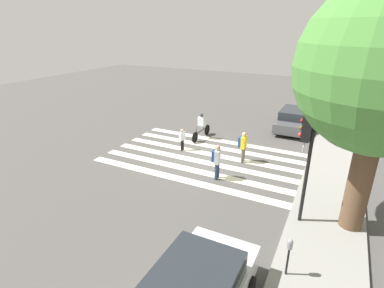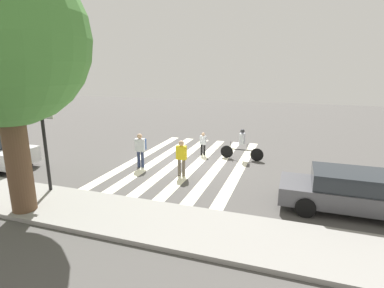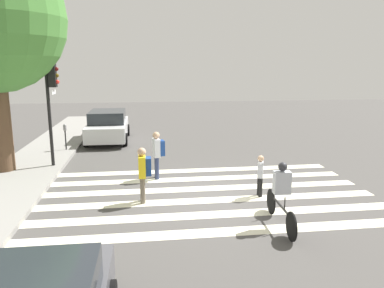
{
  "view_description": "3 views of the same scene",
  "coord_description": "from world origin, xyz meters",
  "px_view_note": "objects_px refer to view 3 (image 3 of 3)",
  "views": [
    {
      "loc": [
        13.24,
        5.98,
        6.56
      ],
      "look_at": [
        0.46,
        -0.47,
        0.85
      ],
      "focal_mm": 28.0,
      "sensor_mm": 36.0,
      "label": 1
    },
    {
      "loc": [
        -4.89,
        13.73,
        4.6
      ],
      "look_at": [
        -0.29,
        0.18,
        1.01
      ],
      "focal_mm": 28.0,
      "sensor_mm": 36.0,
      "label": 2
    },
    {
      "loc": [
        -10.76,
        1.94,
        3.87
      ],
      "look_at": [
        1.04,
        0.38,
        1.37
      ],
      "focal_mm": 35.0,
      "sensor_mm": 36.0,
      "label": 3
    }
  ],
  "objects_px": {
    "pedestrian_child_with_backpack": "(260,173)",
    "cyclist_far_lane": "(281,192)",
    "pedestrian_adult_yellow_jacket": "(158,151)",
    "traffic_light": "(51,93)",
    "pedestrian_adult_tall_backpack": "(144,171)",
    "parking_meter": "(65,131)",
    "car_parked_dark_suv": "(108,126)"
  },
  "relations": [
    {
      "from": "cyclist_far_lane",
      "to": "pedestrian_adult_tall_backpack",
      "type": "bearing_deg",
      "value": 60.53
    },
    {
      "from": "pedestrian_adult_tall_backpack",
      "to": "pedestrian_child_with_backpack",
      "type": "relative_size",
      "value": 1.28
    },
    {
      "from": "pedestrian_adult_yellow_jacket",
      "to": "cyclist_far_lane",
      "type": "relative_size",
      "value": 0.73
    },
    {
      "from": "traffic_light",
      "to": "pedestrian_child_with_backpack",
      "type": "relative_size",
      "value": 3.28
    },
    {
      "from": "traffic_light",
      "to": "pedestrian_adult_yellow_jacket",
      "type": "xyz_separation_m",
      "value": [
        -1.78,
        -3.78,
        -1.93
      ]
    },
    {
      "from": "pedestrian_adult_yellow_jacket",
      "to": "cyclist_far_lane",
      "type": "bearing_deg",
      "value": -157.08
    },
    {
      "from": "pedestrian_adult_tall_backpack",
      "to": "pedestrian_adult_yellow_jacket",
      "type": "height_order",
      "value": "pedestrian_adult_yellow_jacket"
    },
    {
      "from": "parking_meter",
      "to": "cyclist_far_lane",
      "type": "relative_size",
      "value": 0.58
    },
    {
      "from": "parking_meter",
      "to": "car_parked_dark_suv",
      "type": "distance_m",
      "value": 3.03
    },
    {
      "from": "parking_meter",
      "to": "pedestrian_adult_yellow_jacket",
      "type": "xyz_separation_m",
      "value": [
        -4.52,
        -3.96,
        -0.01
      ]
    },
    {
      "from": "pedestrian_adult_tall_backpack",
      "to": "car_parked_dark_suv",
      "type": "distance_m",
      "value": 9.49
    },
    {
      "from": "traffic_light",
      "to": "cyclist_far_lane",
      "type": "height_order",
      "value": "traffic_light"
    },
    {
      "from": "pedestrian_adult_tall_backpack",
      "to": "cyclist_far_lane",
      "type": "distance_m",
      "value": 3.91
    },
    {
      "from": "cyclist_far_lane",
      "to": "parking_meter",
      "type": "bearing_deg",
      "value": 40.14
    },
    {
      "from": "cyclist_far_lane",
      "to": "pedestrian_adult_yellow_jacket",
      "type": "bearing_deg",
      "value": 35.6
    },
    {
      "from": "pedestrian_child_with_backpack",
      "to": "car_parked_dark_suv",
      "type": "xyz_separation_m",
      "value": [
        9.26,
        5.26,
        0.09
      ]
    },
    {
      "from": "pedestrian_child_with_backpack",
      "to": "cyclist_far_lane",
      "type": "relative_size",
      "value": 0.56
    },
    {
      "from": "car_parked_dark_suv",
      "to": "pedestrian_child_with_backpack",
      "type": "bearing_deg",
      "value": -150.16
    },
    {
      "from": "pedestrian_child_with_backpack",
      "to": "cyclist_far_lane",
      "type": "bearing_deg",
      "value": -164.98
    },
    {
      "from": "parking_meter",
      "to": "car_parked_dark_suv",
      "type": "height_order",
      "value": "car_parked_dark_suv"
    },
    {
      "from": "traffic_light",
      "to": "cyclist_far_lane",
      "type": "xyz_separation_m",
      "value": [
        -6.14,
        -6.59,
        -2.03
      ]
    },
    {
      "from": "traffic_light",
      "to": "cyclist_far_lane",
      "type": "relative_size",
      "value": 1.83
    },
    {
      "from": "parking_meter",
      "to": "pedestrian_child_with_backpack",
      "type": "xyz_separation_m",
      "value": [
        -6.74,
        -6.93,
        -0.27
      ]
    },
    {
      "from": "traffic_light",
      "to": "pedestrian_adult_tall_backpack",
      "type": "bearing_deg",
      "value": -140.94
    },
    {
      "from": "traffic_light",
      "to": "pedestrian_adult_tall_backpack",
      "type": "height_order",
      "value": "traffic_light"
    },
    {
      "from": "parking_meter",
      "to": "pedestrian_child_with_backpack",
      "type": "distance_m",
      "value": 9.67
    },
    {
      "from": "pedestrian_adult_tall_backpack",
      "to": "parking_meter",
      "type": "bearing_deg",
      "value": 27.03
    },
    {
      "from": "parking_meter",
      "to": "pedestrian_child_with_backpack",
      "type": "bearing_deg",
      "value": -134.23
    },
    {
      "from": "pedestrian_child_with_backpack",
      "to": "car_parked_dark_suv",
      "type": "distance_m",
      "value": 10.65
    },
    {
      "from": "pedestrian_adult_yellow_jacket",
      "to": "car_parked_dark_suv",
      "type": "height_order",
      "value": "pedestrian_adult_yellow_jacket"
    },
    {
      "from": "parking_meter",
      "to": "pedestrian_adult_tall_backpack",
      "type": "distance_m",
      "value": 7.63
    },
    {
      "from": "pedestrian_child_with_backpack",
      "to": "pedestrian_adult_yellow_jacket",
      "type": "relative_size",
      "value": 0.76
    }
  ]
}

